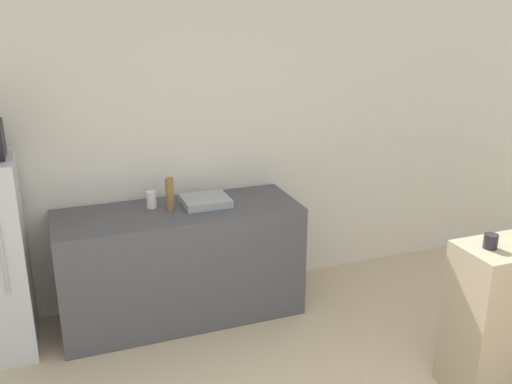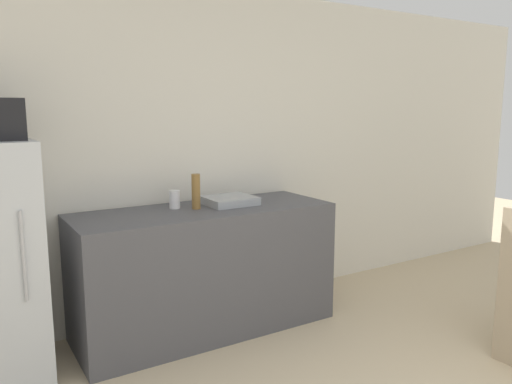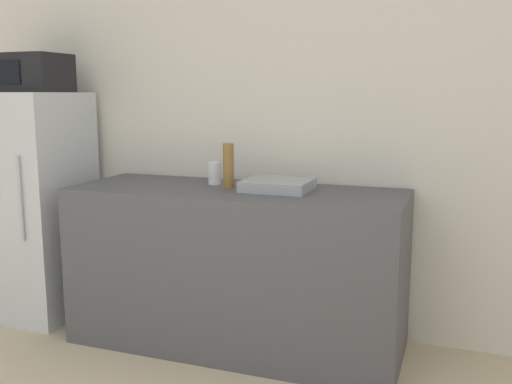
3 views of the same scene
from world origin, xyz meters
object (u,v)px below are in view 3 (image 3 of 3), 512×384
Objects in this scene: microwave at (28,73)px; bottle_short at (215,173)px; refrigerator at (37,206)px; bottle_tall at (228,166)px.

bottle_short is (1.24, 0.12, -0.60)m from microwave.
bottle_short is at bearing 5.40° from refrigerator.
refrigerator is at bearing -179.11° from bottle_tall.
bottle_tall is at bearing 0.94° from microwave.
microwave is 1.91× the size of bottle_tall.
microwave reaches higher than refrigerator.
microwave is 1.38m from bottle_short.
bottle_tall is (1.37, 0.02, 0.32)m from refrigerator.
refrigerator reaches higher than bottle_tall.
refrigerator is 1.27m from bottle_short.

